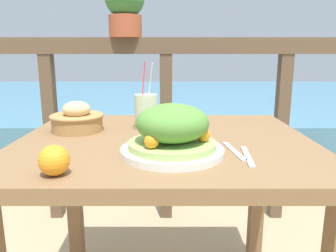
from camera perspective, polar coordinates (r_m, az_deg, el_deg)
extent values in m
cube|color=olive|center=(1.10, -0.73, -3.18)|extent=(0.97, 0.83, 0.04)
cube|color=olive|center=(1.63, -16.15, -11.95)|extent=(0.06, 0.06, 0.69)
cube|color=olive|center=(1.62, 15.08, -11.98)|extent=(0.06, 0.06, 0.69)
cube|color=brown|center=(1.89, -0.51, 13.80)|extent=(2.80, 0.08, 0.09)
cube|color=brown|center=(2.08, -19.65, -2.18)|extent=(0.07, 0.07, 1.00)
cube|color=brown|center=(1.96, -0.48, -2.30)|extent=(0.07, 0.07, 1.00)
cube|color=brown|center=(2.07, 18.77, -2.17)|extent=(0.07, 0.07, 1.00)
cube|color=teal|center=(4.46, -0.29, 2.64)|extent=(12.00, 4.00, 0.45)
cylinder|color=white|center=(0.93, 0.59, -4.38)|extent=(0.29, 0.29, 0.02)
cylinder|color=#A8C66B|center=(0.92, 0.59, -3.25)|extent=(0.25, 0.25, 0.02)
ellipsoid|color=#568E38|center=(0.91, 0.60, 0.55)|extent=(0.20, 0.20, 0.11)
sphere|color=orange|center=(0.92, 6.03, -1.51)|extent=(0.04, 0.04, 0.04)
sphere|color=orange|center=(0.99, -1.16, -0.35)|extent=(0.04, 0.04, 0.04)
sphere|color=orange|center=(0.85, -3.02, -2.63)|extent=(0.04, 0.04, 0.04)
cylinder|color=beige|center=(1.23, -3.97, 2.49)|extent=(0.09, 0.09, 0.13)
cylinder|color=white|center=(1.22, -3.46, 5.91)|extent=(0.04, 0.06, 0.21)
cylinder|color=red|center=(1.22, -4.57, 5.99)|extent=(0.02, 0.05, 0.22)
cylinder|color=#AD7F47|center=(1.24, -15.65, 0.54)|extent=(0.18, 0.18, 0.06)
torus|color=#AD7F47|center=(1.24, -15.73, 1.71)|extent=(0.19, 0.19, 0.01)
ellipsoid|color=#DBB77A|center=(1.23, -15.79, 2.80)|extent=(0.10, 0.10, 0.06)
cylinder|color=#A34C2D|center=(1.91, -7.58, 16.81)|extent=(0.18, 0.18, 0.12)
cube|color=silver|center=(0.97, 11.26, -4.28)|extent=(0.04, 0.18, 0.00)
cube|color=silver|center=(0.93, 13.51, -5.12)|extent=(0.03, 0.18, 0.00)
sphere|color=orange|center=(1.38, -3.43, 2.61)|extent=(0.08, 0.08, 0.08)
sphere|color=orange|center=(0.81, -19.36, -5.68)|extent=(0.07, 0.07, 0.07)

